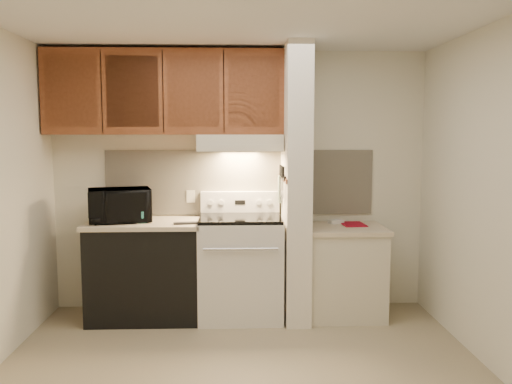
{
  "coord_description": "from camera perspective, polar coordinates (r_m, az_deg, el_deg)",
  "views": [
    {
      "loc": [
        -0.04,
        -3.78,
        1.71
      ],
      "look_at": [
        0.13,
        0.75,
        1.22
      ],
      "focal_mm": 38.0,
      "sensor_mm": 36.0,
      "label": 1
    }
  ],
  "objects": [
    {
      "name": "backsplash",
      "position": [
        5.29,
        -1.7,
        1.02
      ],
      "size": [
        2.6,
        0.02,
        0.63
      ],
      "primitive_type": "cube",
      "color": "beige",
      "rests_on": "wall_back"
    },
    {
      "name": "knife_blade_c",
      "position": [
        4.91,
        2.73,
        0.2
      ],
      "size": [
        0.01,
        0.04,
        0.2
      ],
      "primitive_type": "cube",
      "color": "silver",
      "rests_on": "knife_strip"
    },
    {
      "name": "right_countertop",
      "position": [
        5.11,
        9.32,
        -3.83
      ],
      "size": [
        0.74,
        0.64,
        0.04
      ],
      "primitive_type": "cube",
      "color": "beige",
      "rests_on": "right_cab_base"
    },
    {
      "name": "dishwasher_front",
      "position": [
        5.17,
        -11.54,
        -8.22
      ],
      "size": [
        1.0,
        0.63,
        0.87
      ],
      "primitive_type": "cube",
      "color": "black",
      "rests_on": "floor"
    },
    {
      "name": "knife_blade_b",
      "position": [
        4.85,
        2.79,
        0.26
      ],
      "size": [
        0.01,
        0.04,
        0.18
      ],
      "primitive_type": "cube",
      "color": "silver",
      "rests_on": "knife_strip"
    },
    {
      "name": "range_body",
      "position": [
        5.09,
        -1.64,
        -8.05
      ],
      "size": [
        0.76,
        0.65,
        0.92
      ],
      "primitive_type": "cube",
      "color": "silver",
      "rests_on": "floor"
    },
    {
      "name": "spoon_rest",
      "position": [
        4.85,
        -7.33,
        -3.27
      ],
      "size": [
        0.24,
        0.11,
        0.02
      ],
      "primitive_type": "cube",
      "rotation": [
        0.0,
        0.0,
        0.17
      ],
      "color": "black",
      "rests_on": "left_countertop"
    },
    {
      "name": "knife_blade_e",
      "position": [
        5.07,
        2.58,
        0.51
      ],
      "size": [
        0.01,
        0.04,
        0.18
      ],
      "primitive_type": "cube",
      "color": "silver",
      "rests_on": "knife_strip"
    },
    {
      "name": "white_box",
      "position": [
        5.26,
        8.4,
        -3.09
      ],
      "size": [
        0.15,
        0.12,
        0.04
      ],
      "primitive_type": "cube",
      "rotation": [
        0.0,
        0.0,
        0.28
      ],
      "color": "white",
      "rests_on": "right_countertop"
    },
    {
      "name": "upper_cabinets",
      "position": [
        5.16,
        -9.53,
        10.26
      ],
      "size": [
        2.18,
        0.33,
        0.77
      ],
      "primitive_type": "cube",
      "color": "brown",
      "rests_on": "wall_back"
    },
    {
      "name": "range_knob_left_inner",
      "position": [
        5.22,
        -3.66,
        -1.1
      ],
      "size": [
        0.05,
        0.02,
        0.05
      ],
      "primitive_type": "cylinder",
      "rotation": [
        1.57,
        0.0,
        0.0
      ],
      "color": "silver",
      "rests_on": "range_backguard"
    },
    {
      "name": "range_display",
      "position": [
        5.22,
        -1.69,
        -1.09
      ],
      "size": [
        0.1,
        0.01,
        0.04
      ],
      "primitive_type": "cube",
      "color": "black",
      "rests_on": "range_backguard"
    },
    {
      "name": "cab_door_d",
      "position": [
        4.96,
        -0.2,
        10.51
      ],
      "size": [
        0.46,
        0.01,
        0.63
      ],
      "primitive_type": "cube",
      "color": "brown",
      "rests_on": "upper_cabinets"
    },
    {
      "name": "range_backguard",
      "position": [
        5.26,
        -1.69,
        -1.03
      ],
      "size": [
        0.76,
        0.08,
        0.2
      ],
      "primitive_type": "cube",
      "color": "silver",
      "rests_on": "range_body"
    },
    {
      "name": "cab_gap_a",
      "position": [
        5.1,
        -15.95,
        10.16
      ],
      "size": [
        0.01,
        0.01,
        0.73
      ],
      "primitive_type": "cube",
      "color": "black",
      "rests_on": "upper_cabinets"
    },
    {
      "name": "partition_pillar",
      "position": [
        4.98,
        4.21,
        0.86
      ],
      "size": [
        0.22,
        0.7,
        2.5
      ],
      "primitive_type": "cube",
      "color": "white",
      "rests_on": "floor"
    },
    {
      "name": "knife_handle_a",
      "position": [
        4.76,
        2.88,
        2.07
      ],
      "size": [
        0.02,
        0.02,
        0.1
      ],
      "primitive_type": "cylinder",
      "color": "black",
      "rests_on": "knife_strip"
    },
    {
      "name": "cab_door_b",
      "position": [
        5.04,
        -12.89,
        10.29
      ],
      "size": [
        0.46,
        0.01,
        0.63
      ],
      "primitive_type": "cube",
      "color": "brown",
      "rests_on": "upper_cabinets"
    },
    {
      "name": "range_hood",
      "position": [
        5.06,
        -1.7,
        5.21
      ],
      "size": [
        0.78,
        0.44,
        0.15
      ],
      "primitive_type": "cube",
      "color": "beige",
      "rests_on": "upper_cabinets"
    },
    {
      "name": "microwave",
      "position": [
        5.08,
        -14.18,
        -1.35
      ],
      "size": [
        0.62,
        0.5,
        0.3
      ],
      "primitive_type": "imported",
      "rotation": [
        0.0,
        0.0,
        0.26
      ],
      "color": "black",
      "rests_on": "left_countertop"
    },
    {
      "name": "cab_gap_c",
      "position": [
        4.96,
        -3.41,
        10.51
      ],
      "size": [
        0.01,
        0.01,
        0.73
      ],
      "primitive_type": "cube",
      "color": "black",
      "rests_on": "upper_cabinets"
    },
    {
      "name": "range_knob_left_outer",
      "position": [
        5.22,
        -4.76,
        -1.11
      ],
      "size": [
        0.05,
        0.02,
        0.05
      ],
      "primitive_type": "cylinder",
      "rotation": [
        1.57,
        0.0,
        0.0
      ],
      "color": "silver",
      "rests_on": "range_backguard"
    },
    {
      "name": "knife_handle_b",
      "position": [
        4.83,
        2.81,
        2.13
      ],
      "size": [
        0.02,
        0.02,
        0.1
      ],
      "primitive_type": "cylinder",
      "color": "black",
      "rests_on": "knife_strip"
    },
    {
      "name": "left_countertop",
      "position": [
        5.08,
        -11.65,
        -3.24
      ],
      "size": [
        1.04,
        0.67,
        0.04
      ],
      "primitive_type": "cube",
      "color": "beige",
      "rests_on": "dishwasher_front"
    },
    {
      "name": "outlet",
      "position": [
        5.31,
        -6.89,
        -0.47
      ],
      "size": [
        0.08,
        0.01,
        0.12
      ],
      "primitive_type": "cube",
      "color": "beige",
      "rests_on": "backsplash"
    },
    {
      "name": "range_knob_right_outer",
      "position": [
        5.22,
        1.39,
        -1.08
      ],
      "size": [
        0.05,
        0.02,
        0.05
      ],
      "primitive_type": "cylinder",
      "rotation": [
        1.57,
        0.0,
        0.0
      ],
      "color": "silver",
      "rests_on": "range_backguard"
    },
    {
      "name": "knife_blade_d",
      "position": [
        5.01,
        2.63,
        0.56
      ],
      "size": [
        0.01,
        0.04,
        0.16
      ],
      "primitive_type": "cube",
      "color": "silver",
      "rests_on": "knife_strip"
    },
    {
      "name": "cab_gap_b",
      "position": [
        5.0,
        -9.77,
        10.39
      ],
      "size": [
        0.01,
        0.01,
        0.73
      ],
      "primitive_type": "cube",
      "color": "black",
      "rests_on": "upper_cabinets"
    },
    {
      "name": "cab_door_c",
      "position": [
        4.97,
        -6.6,
        10.46
      ],
      "size": [
        0.46,
        0.01,
        0.63
      ],
      "primitive_type": "cube",
      "color": "brown",
      "rests_on": "upper_cabinets"
    },
    {
      "name": "knife_handle_c",
      "position": [
        4.9,
        2.74,
        2.19
      ],
      "size": [
        0.02,
        0.02,
        0.1
      ],
      "primitive_type": "cylinder",
      "color": "black",
      "rests_on": "knife_strip"
    },
    {
      "name": "wall_back",
      "position": [
        5.3,
        -1.7,
        1.19
      ],
      "size": [
        3.6,
        2.5,
        0.02
      ],
      "primitive_type": "cube",
      "rotation": [
        1.57,
        0.0,
        0.0
      ],
      "color": "silver",
      "rests_on": "floor"
    },
    {
      "name": "ceiling",
      "position": [
        3.86,
        -1.58,
        17.99
      ],
      "size": [
        3.6,
        3.6,
        0.0
      ],
      "primitive_type": "plane",
      "rotation": [
        3.14,
        0.0,
        0.0
      ],
      "color": "white",
      "rests_on": "wall_back"
    },
    {
      "name": "range_knob_right_inner",
      "position": [
        5.22,
        0.29,
        -1.09
      ],
      "size": [
        0.05,
        0.02,
        0.05
      ],
      "primitive_type": "cylinder",
      "rotation": [
        1.57,
        0.0,
        0.0
      ],
      "color": "silver",
      "rests_on": "range_backguard"
    },
    {
      "name": "oven_mitt",
      "position": [
        5.14,
        2.53,
        0.28
      ],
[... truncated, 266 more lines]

